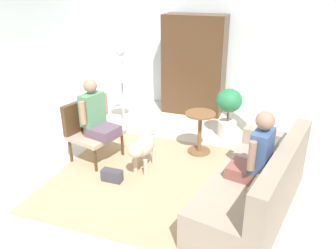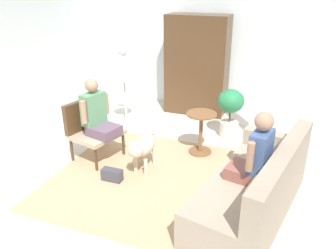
% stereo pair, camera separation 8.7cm
% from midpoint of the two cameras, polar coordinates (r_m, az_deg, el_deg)
% --- Properties ---
extents(ground_plane, '(7.22, 7.22, 0.00)m').
position_cam_midpoint_polar(ground_plane, '(4.67, -0.76, -9.13)').
color(ground_plane, beige).
extents(back_wall, '(6.21, 0.12, 2.50)m').
position_cam_midpoint_polar(back_wall, '(7.01, 8.50, 12.74)').
color(back_wall, silver).
rests_on(back_wall, ground).
extents(area_rug, '(2.83, 2.50, 0.01)m').
position_cam_midpoint_polar(area_rug, '(4.64, -1.02, -9.30)').
color(area_rug, tan).
rests_on(area_rug, ground).
extents(couch, '(1.21, 2.10, 0.89)m').
position_cam_midpoint_polar(couch, '(4.05, 15.24, -10.38)').
color(couch, gray).
rests_on(couch, ground).
extents(armchair, '(0.75, 0.81, 0.87)m').
position_cam_midpoint_polar(armchair, '(5.16, -12.51, -0.17)').
color(armchair, '#4C331E').
rests_on(armchair, ground).
extents(person_on_couch, '(0.49, 0.49, 0.83)m').
position_cam_midpoint_polar(person_on_couch, '(3.81, 15.21, -4.78)').
color(person_on_couch, brown).
extents(person_on_armchair, '(0.55, 0.51, 0.82)m').
position_cam_midpoint_polar(person_on_armchair, '(4.96, -11.40, 1.83)').
color(person_on_armchair, '#624C60').
extents(round_end_table, '(0.46, 0.46, 0.66)m').
position_cam_midpoint_polar(round_end_table, '(5.20, 6.05, -1.07)').
color(round_end_table, brown).
rests_on(round_end_table, ground).
extents(dog, '(0.27, 0.81, 0.58)m').
position_cam_midpoint_polar(dog, '(4.69, -3.75, -3.86)').
color(dog, beige).
rests_on(dog, ground).
extents(bird_cage_stand, '(0.38, 0.38, 1.42)m').
position_cam_midpoint_polar(bird_cage_stand, '(6.23, -6.95, 6.25)').
color(bird_cage_stand, silver).
rests_on(bird_cage_stand, ground).
extents(potted_plant, '(0.44, 0.44, 0.85)m').
position_cam_midpoint_polar(potted_plant, '(5.76, 10.91, 2.63)').
color(potted_plant, beige).
rests_on(potted_plant, ground).
extents(column_lamp, '(0.20, 0.20, 1.43)m').
position_cam_midpoint_polar(column_lamp, '(5.93, 15.35, 4.82)').
color(column_lamp, '#4C4742').
rests_on(column_lamp, ground).
extents(armoire_cabinet, '(1.19, 0.56, 1.92)m').
position_cam_midpoint_polar(armoire_cabinet, '(6.74, 5.31, 9.92)').
color(armoire_cabinet, '#4C331E').
rests_on(armoire_cabinet, ground).
extents(handbag, '(0.28, 0.13, 0.17)m').
position_cam_midpoint_polar(handbag, '(4.65, -8.89, -8.41)').
color(handbag, '#3F3F4C').
rests_on(handbag, ground).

